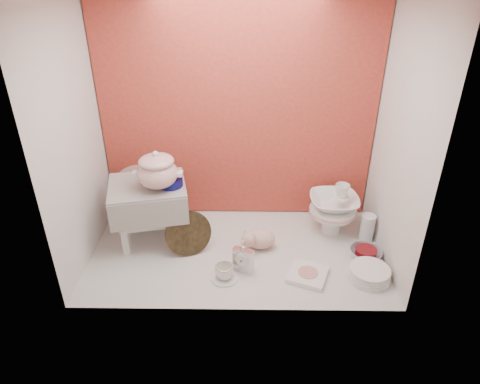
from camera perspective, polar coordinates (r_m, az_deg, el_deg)
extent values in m
plane|color=silver|center=(2.74, -0.43, -7.88)|extent=(1.80, 1.80, 0.00)
cube|color=#C24030|center=(2.83, -0.27, 10.64)|extent=(1.80, 0.06, 1.50)
cube|color=silver|center=(2.55, -21.32, 6.41)|extent=(0.06, 1.00, 1.50)
cube|color=silver|center=(2.51, 20.64, 6.22)|extent=(0.06, 1.00, 1.50)
cylinder|color=#0A0B4E|center=(2.65, -9.17, 1.38)|extent=(0.17, 0.17, 0.06)
imported|color=silver|center=(3.03, -11.76, -1.46)|extent=(0.34, 0.34, 0.27)
cube|color=silver|center=(2.54, 0.43, -8.85)|extent=(0.13, 0.08, 0.18)
ellipsoid|color=#D3A394|center=(2.73, 2.70, -6.15)|extent=(0.27, 0.22, 0.14)
cylinder|color=white|center=(2.54, -2.07, -11.29)|extent=(0.19, 0.19, 0.01)
imported|color=white|center=(2.51, -2.09, -10.45)|extent=(0.14, 0.14, 0.09)
cube|color=white|center=(2.57, 8.94, -10.73)|extent=(0.27, 0.27, 0.03)
cylinder|color=white|center=(2.62, 16.73, -10.28)|extent=(0.31, 0.31, 0.07)
imported|color=silver|center=(2.78, 16.26, -7.86)|extent=(0.24, 0.24, 0.06)
cylinder|color=silver|center=(2.91, 16.45, -4.56)|extent=(0.12, 0.12, 0.18)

